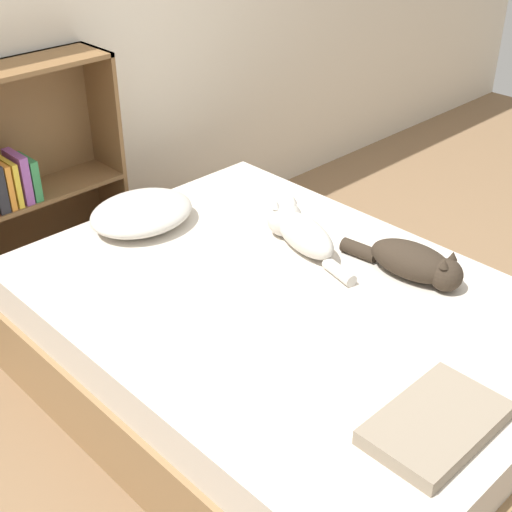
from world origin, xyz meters
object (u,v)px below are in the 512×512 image
at_px(bookshelf, 34,185).
at_px(cat_light, 299,230).
at_px(pillow, 142,212).
at_px(bed, 283,348).
at_px(cat_dark, 415,263).

bearing_deg(bookshelf, cat_light, -61.74).
bearing_deg(pillow, bed, -85.99).
bearing_deg(bed, cat_light, 35.16).
xyz_separation_m(bed, cat_light, (0.30, 0.21, 0.32)).
bearing_deg(bookshelf, cat_dark, -65.03).
bearing_deg(cat_dark, cat_light, -170.23).
distance_m(cat_dark, bookshelf, 1.70).
xyz_separation_m(bed, bookshelf, (-0.28, 1.28, 0.34)).
bearing_deg(pillow, bookshelf, 114.88).
distance_m(bed, cat_dark, 0.60).
bearing_deg(cat_dark, bed, -127.58).
xyz_separation_m(bed, pillow, (-0.06, 0.79, 0.31)).
distance_m(cat_light, bookshelf, 1.22).
height_order(bed, bookshelf, bookshelf).
bearing_deg(bed, pillow, 94.01).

